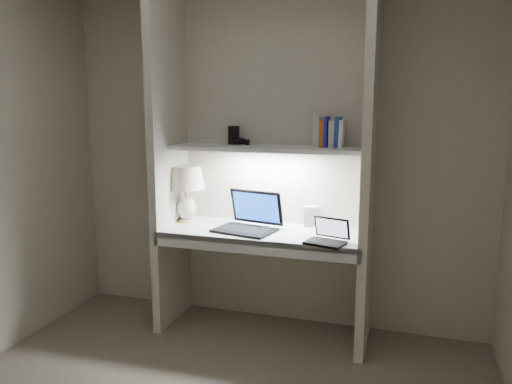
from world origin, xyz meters
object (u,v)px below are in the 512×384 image
at_px(laptop_main, 249,221).
at_px(laptop_netbook, 328,237).
at_px(table_lamp, 186,184).
at_px(speaker, 311,216).
at_px(book_row, 329,133).

height_order(laptop_main, laptop_netbook, laptop_main).
distance_m(table_lamp, speaker, 0.98).
bearing_deg(book_row, speaker, 150.70).
bearing_deg(laptop_main, book_row, 28.70).
distance_m(laptop_main, book_row, 0.85).
xyz_separation_m(laptop_main, speaker, (0.40, 0.24, 0.01)).
distance_m(speaker, book_row, 0.64).
height_order(table_lamp, laptop_netbook, table_lamp).
distance_m(laptop_netbook, book_row, 0.74).
distance_m(table_lamp, laptop_main, 0.60).
height_order(laptop_netbook, speaker, laptop_netbook).
bearing_deg(table_lamp, laptop_main, -10.77).
xyz_separation_m(laptop_netbook, speaker, (-0.19, 0.41, 0.04)).
distance_m(laptop_netbook, speaker, 0.46).
distance_m(laptop_main, laptop_netbook, 0.62).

